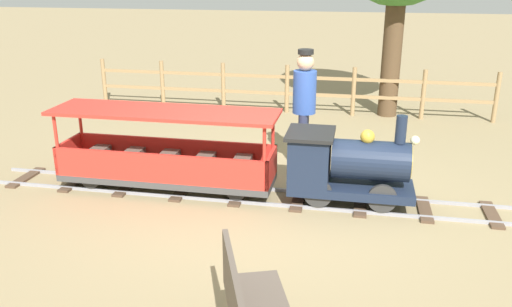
{
  "coord_description": "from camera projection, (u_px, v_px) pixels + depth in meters",
  "views": [
    {
      "loc": [
        5.66,
        1.03,
        2.56
      ],
      "look_at": [
        0.0,
        -0.09,
        0.55
      ],
      "focal_mm": 37.04,
      "sensor_mm": 36.0,
      "label": 1
    }
  ],
  "objects": [
    {
      "name": "track",
      "position": [
        240.0,
        194.0,
        6.32
      ],
      "size": [
        0.68,
        6.4,
        0.04
      ],
      "color": "gray",
      "rests_on": "ground_plane"
    },
    {
      "name": "ground_plane",
      "position": [
        263.0,
        198.0,
        6.27
      ],
      "size": [
        60.0,
        60.0,
        0.0
      ],
      "primitive_type": "plane",
      "color": "#8C7A56"
    },
    {
      "name": "locomotive",
      "position": [
        345.0,
        165.0,
        5.94
      ],
      "size": [
        0.64,
        1.45,
        1.05
      ],
      "color": "#192338",
      "rests_on": "ground_plane"
    },
    {
      "name": "fence_section",
      "position": [
        287.0,
        87.0,
        9.89
      ],
      "size": [
        0.08,
        7.48,
        0.9
      ],
      "color": "#93754C",
      "rests_on": "ground_plane"
    },
    {
      "name": "conductor_person",
      "position": [
        304.0,
        101.0,
        6.83
      ],
      "size": [
        0.3,
        0.3,
        1.62
      ],
      "color": "#282D47",
      "rests_on": "ground_plane"
    },
    {
      "name": "passenger_car",
      "position": [
        167.0,
        158.0,
        6.35
      ],
      "size": [
        0.74,
        2.7,
        0.97
      ],
      "color": "#3F3F3F",
      "rests_on": "ground_plane"
    }
  ]
}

